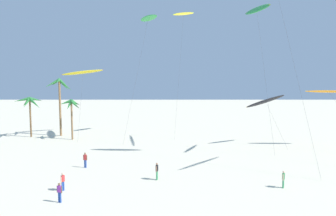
{
  "coord_description": "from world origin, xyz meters",
  "views": [
    {
      "loc": [
        0.91,
        -6.21,
        9.9
      ],
      "look_at": [
        0.98,
        21.41,
        7.38
      ],
      "focal_mm": 32.02,
      "sensor_mm": 36.0,
      "label": 1
    }
  ],
  "objects_px": {
    "flying_kite_2": "(147,18)",
    "person_far_watcher": "(156,170)",
    "person_mid_field": "(62,181)",
    "flying_kite_9": "(183,14)",
    "person_foreground_walker": "(84,159)",
    "person_near_right": "(283,178)",
    "palm_tree_0": "(58,89)",
    "palm_tree_1": "(29,103)",
    "palm_tree_2": "(70,105)",
    "person_near_left": "(59,192)",
    "flying_kite_4": "(256,10)",
    "flying_kite_1": "(328,92)",
    "flying_kite_0": "(82,72)",
    "flying_kite_6": "(265,101)"
  },
  "relations": [
    {
      "from": "flying_kite_1",
      "to": "person_far_watcher",
      "type": "distance_m",
      "value": 30.12
    },
    {
      "from": "flying_kite_9",
      "to": "person_near_left",
      "type": "height_order",
      "value": "flying_kite_9"
    },
    {
      "from": "palm_tree_2",
      "to": "flying_kite_1",
      "type": "distance_m",
      "value": 40.55
    },
    {
      "from": "palm_tree_0",
      "to": "flying_kite_1",
      "type": "distance_m",
      "value": 44.18
    },
    {
      "from": "palm_tree_0",
      "to": "flying_kite_2",
      "type": "height_order",
      "value": "flying_kite_2"
    },
    {
      "from": "flying_kite_6",
      "to": "person_near_right",
      "type": "relative_size",
      "value": 5.03
    },
    {
      "from": "flying_kite_1",
      "to": "flying_kite_9",
      "type": "distance_m",
      "value": 26.79
    },
    {
      "from": "palm_tree_0",
      "to": "person_near_left",
      "type": "height_order",
      "value": "palm_tree_0"
    },
    {
      "from": "flying_kite_6",
      "to": "flying_kite_4",
      "type": "bearing_deg",
      "value": -133.84
    },
    {
      "from": "palm_tree_1",
      "to": "person_near_right",
      "type": "xyz_separation_m",
      "value": [
        34.85,
        -25.23,
        -5.15
      ]
    },
    {
      "from": "flying_kite_4",
      "to": "person_near_right",
      "type": "xyz_separation_m",
      "value": [
        -1.9,
        -16.54,
        -19.06
      ]
    },
    {
      "from": "palm_tree_2",
      "to": "flying_kite_1",
      "type": "bearing_deg",
      "value": -7.8
    },
    {
      "from": "flying_kite_0",
      "to": "flying_kite_4",
      "type": "height_order",
      "value": "flying_kite_4"
    },
    {
      "from": "flying_kite_1",
      "to": "flying_kite_2",
      "type": "height_order",
      "value": "flying_kite_2"
    },
    {
      "from": "palm_tree_2",
      "to": "person_far_watcher",
      "type": "xyz_separation_m",
      "value": [
        15.13,
        -20.66,
        -4.86
      ]
    },
    {
      "from": "person_mid_field",
      "to": "flying_kite_9",
      "type": "bearing_deg",
      "value": 66.31
    },
    {
      "from": "person_near_left",
      "to": "person_mid_field",
      "type": "distance_m",
      "value": 2.68
    },
    {
      "from": "flying_kite_2",
      "to": "flying_kite_9",
      "type": "height_order",
      "value": "flying_kite_9"
    },
    {
      "from": "flying_kite_6",
      "to": "flying_kite_1",
      "type": "bearing_deg",
      "value": -11.44
    },
    {
      "from": "palm_tree_1",
      "to": "person_mid_field",
      "type": "height_order",
      "value": "palm_tree_1"
    },
    {
      "from": "flying_kite_6",
      "to": "flying_kite_9",
      "type": "distance_m",
      "value": 20.91
    },
    {
      "from": "palm_tree_2",
      "to": "flying_kite_6",
      "type": "xyz_separation_m",
      "value": [
        31.36,
        -3.73,
        0.94
      ]
    },
    {
      "from": "palm_tree_2",
      "to": "person_near_left",
      "type": "relative_size",
      "value": 4.16
    },
    {
      "from": "person_foreground_walker",
      "to": "palm_tree_1",
      "type": "bearing_deg",
      "value": 128.11
    },
    {
      "from": "person_foreground_walker",
      "to": "person_near_right",
      "type": "height_order",
      "value": "person_foreground_walker"
    },
    {
      "from": "flying_kite_2",
      "to": "person_mid_field",
      "type": "xyz_separation_m",
      "value": [
        -6.29,
        -22.98,
        -18.99
      ]
    },
    {
      "from": "flying_kite_4",
      "to": "flying_kite_2",
      "type": "bearing_deg",
      "value": 160.15
    },
    {
      "from": "flying_kite_0",
      "to": "person_mid_field",
      "type": "height_order",
      "value": "flying_kite_0"
    },
    {
      "from": "flying_kite_1",
      "to": "flying_kite_6",
      "type": "height_order",
      "value": "flying_kite_1"
    },
    {
      "from": "flying_kite_1",
      "to": "palm_tree_0",
      "type": "bearing_deg",
      "value": 168.26
    },
    {
      "from": "person_mid_field",
      "to": "person_near_right",
      "type": "bearing_deg",
      "value": 2.11
    },
    {
      "from": "person_foreground_walker",
      "to": "person_near_right",
      "type": "distance_m",
      "value": 21.14
    },
    {
      "from": "flying_kite_4",
      "to": "person_foreground_walker",
      "type": "xyz_separation_m",
      "value": [
        -22.03,
        -10.08,
        -18.97
      ]
    },
    {
      "from": "person_foreground_walker",
      "to": "person_far_watcher",
      "type": "xyz_separation_m",
      "value": [
        8.34,
        -4.21,
        -0.01
      ]
    },
    {
      "from": "flying_kite_1",
      "to": "palm_tree_2",
      "type": "bearing_deg",
      "value": 172.2
    },
    {
      "from": "flying_kite_4",
      "to": "flying_kite_1",
      "type": "bearing_deg",
      "value": 4.41
    },
    {
      "from": "flying_kite_2",
      "to": "person_far_watcher",
      "type": "bearing_deg",
      "value": -84.06
    },
    {
      "from": "flying_kite_0",
      "to": "flying_kite_9",
      "type": "distance_m",
      "value": 21.06
    },
    {
      "from": "flying_kite_4",
      "to": "palm_tree_2",
      "type": "bearing_deg",
      "value": 167.54
    },
    {
      "from": "person_foreground_walker",
      "to": "person_near_left",
      "type": "bearing_deg",
      "value": -86.42
    },
    {
      "from": "person_near_left",
      "to": "person_near_right",
      "type": "xyz_separation_m",
      "value": [
        19.51,
        3.35,
        -0.02
      ]
    },
    {
      "from": "palm_tree_0",
      "to": "person_far_watcher",
      "type": "relative_size",
      "value": 5.93
    },
    {
      "from": "palm_tree_2",
      "to": "flying_kite_0",
      "type": "relative_size",
      "value": 0.56
    },
    {
      "from": "flying_kite_0",
      "to": "person_mid_field",
      "type": "relative_size",
      "value": 7.41
    },
    {
      "from": "flying_kite_9",
      "to": "person_far_watcher",
      "type": "xyz_separation_m",
      "value": [
        -3.84,
        -24.83,
        -20.69
      ]
    },
    {
      "from": "palm_tree_0",
      "to": "person_mid_field",
      "type": "xyz_separation_m",
      "value": [
        9.91,
        -27.14,
        -7.48
      ]
    },
    {
      "from": "person_mid_field",
      "to": "palm_tree_1",
      "type": "bearing_deg",
      "value": 119.49
    },
    {
      "from": "palm_tree_1",
      "to": "person_far_watcher",
      "type": "xyz_separation_m",
      "value": [
        23.06,
        -22.98,
        -5.07
      ]
    },
    {
      "from": "palm_tree_0",
      "to": "person_near_right",
      "type": "height_order",
      "value": "palm_tree_0"
    },
    {
      "from": "person_near_right",
      "to": "person_near_left",
      "type": "bearing_deg",
      "value": -170.26
    }
  ]
}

